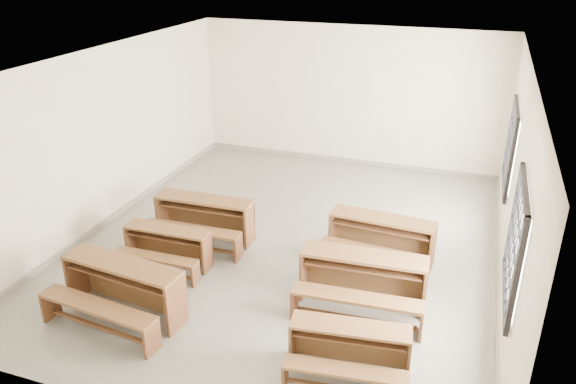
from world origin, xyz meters
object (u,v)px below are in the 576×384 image
(desk_set_4, at_px, (363,277))
(desk_set_0, at_px, (122,286))
(desk_set_3, at_px, (349,347))
(desk_set_1, at_px, (167,244))
(desk_set_2, at_px, (203,216))
(desk_set_5, at_px, (381,236))

(desk_set_4, bearing_deg, desk_set_0, -160.37)
(desk_set_0, relative_size, desk_set_3, 1.23)
(desk_set_1, bearing_deg, desk_set_4, -2.33)
(desk_set_2, xyz_separation_m, desk_set_5, (3.08, 0.29, -0.00))
(desk_set_1, distance_m, desk_set_2, 0.98)
(desk_set_0, distance_m, desk_set_1, 1.40)
(desk_set_4, bearing_deg, desk_set_1, 175.38)
(desk_set_2, height_order, desk_set_4, desk_set_4)
(desk_set_2, distance_m, desk_set_4, 3.23)
(desk_set_3, xyz_separation_m, desk_set_4, (-0.15, 1.42, 0.09))
(desk_set_2, height_order, desk_set_5, desk_set_2)
(desk_set_1, distance_m, desk_set_5, 3.48)
(desk_set_0, xyz_separation_m, desk_set_2, (0.06, 2.36, -0.02))
(desk_set_1, distance_m, desk_set_4, 3.23)
(desk_set_0, xyz_separation_m, desk_set_3, (3.27, -0.10, -0.09))
(desk_set_5, bearing_deg, desk_set_2, -170.53)
(desk_set_3, distance_m, desk_set_4, 1.43)
(desk_set_3, bearing_deg, desk_set_5, 85.97)
(desk_set_3, bearing_deg, desk_set_4, 89.17)
(desk_set_2, relative_size, desk_set_4, 0.95)
(desk_set_0, xyz_separation_m, desk_set_5, (3.14, 2.65, -0.02))
(desk_set_4, relative_size, desk_set_5, 1.04)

